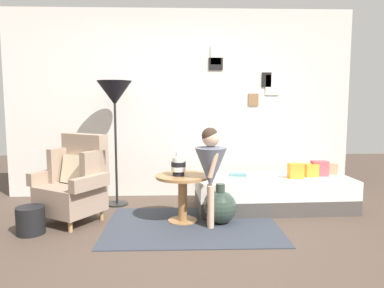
{
  "coord_description": "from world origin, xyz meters",
  "views": [
    {
      "loc": [
        0.01,
        -3.23,
        1.33
      ],
      "look_at": [
        0.15,
        0.95,
        0.85
      ],
      "focal_mm": 34.2,
      "sensor_mm": 36.0,
      "label": 1
    }
  ],
  "objects_px": {
    "daybed": "(273,193)",
    "floor_lamp": "(115,97)",
    "person_child": "(211,165)",
    "vase_striped": "(178,166)",
    "magazine_basket": "(31,220)",
    "book_on_daybed": "(238,175)",
    "armchair": "(75,182)",
    "demijohn_near": "(220,207)",
    "side_table": "(183,188)"
  },
  "relations": [
    {
      "from": "daybed",
      "to": "floor_lamp",
      "type": "bearing_deg",
      "value": 173.32
    },
    {
      "from": "floor_lamp",
      "to": "person_child",
      "type": "distance_m",
      "value": 1.62
    },
    {
      "from": "floor_lamp",
      "to": "person_child",
      "type": "relative_size",
      "value": 1.5
    },
    {
      "from": "vase_striped",
      "to": "floor_lamp",
      "type": "xyz_separation_m",
      "value": [
        -0.8,
        0.74,
        0.76
      ]
    },
    {
      "from": "magazine_basket",
      "to": "floor_lamp",
      "type": "bearing_deg",
      "value": 56.3
    },
    {
      "from": "vase_striped",
      "to": "magazine_basket",
      "type": "distance_m",
      "value": 1.61
    },
    {
      "from": "floor_lamp",
      "to": "book_on_daybed",
      "type": "height_order",
      "value": "floor_lamp"
    },
    {
      "from": "armchair",
      "to": "floor_lamp",
      "type": "distance_m",
      "value": 1.2
    },
    {
      "from": "demijohn_near",
      "to": "magazine_basket",
      "type": "height_order",
      "value": "demijohn_near"
    },
    {
      "from": "person_child",
      "to": "side_table",
      "type": "bearing_deg",
      "value": 147.8
    },
    {
      "from": "vase_striped",
      "to": "floor_lamp",
      "type": "relative_size",
      "value": 0.17
    },
    {
      "from": "armchair",
      "to": "book_on_daybed",
      "type": "xyz_separation_m",
      "value": [
        1.91,
        0.49,
        -0.02
      ]
    },
    {
      "from": "armchair",
      "to": "side_table",
      "type": "height_order",
      "value": "armchair"
    },
    {
      "from": "armchair",
      "to": "vase_striped",
      "type": "xyz_separation_m",
      "value": [
        1.16,
        -0.11,
        0.2
      ]
    },
    {
      "from": "armchair",
      "to": "vase_striped",
      "type": "relative_size",
      "value": 3.68
    },
    {
      "from": "floor_lamp",
      "to": "demijohn_near",
      "type": "bearing_deg",
      "value": -31.93
    },
    {
      "from": "person_child",
      "to": "vase_striped",
      "type": "bearing_deg",
      "value": 154.98
    },
    {
      "from": "daybed",
      "to": "magazine_basket",
      "type": "bearing_deg",
      "value": -163.24
    },
    {
      "from": "daybed",
      "to": "demijohn_near",
      "type": "height_order",
      "value": "demijohn_near"
    },
    {
      "from": "daybed",
      "to": "demijohn_near",
      "type": "distance_m",
      "value": 0.91
    },
    {
      "from": "vase_striped",
      "to": "floor_lamp",
      "type": "distance_m",
      "value": 1.33
    },
    {
      "from": "vase_striped",
      "to": "magazine_basket",
      "type": "relative_size",
      "value": 0.94
    },
    {
      "from": "armchair",
      "to": "vase_striped",
      "type": "height_order",
      "value": "armchair"
    },
    {
      "from": "armchair",
      "to": "person_child",
      "type": "height_order",
      "value": "person_child"
    },
    {
      "from": "book_on_daybed",
      "to": "magazine_basket",
      "type": "height_order",
      "value": "book_on_daybed"
    },
    {
      "from": "daybed",
      "to": "vase_striped",
      "type": "height_order",
      "value": "vase_striped"
    },
    {
      "from": "daybed",
      "to": "vase_striped",
      "type": "xyz_separation_m",
      "value": [
        -1.18,
        -0.51,
        0.44
      ]
    },
    {
      "from": "book_on_daybed",
      "to": "vase_striped",
      "type": "bearing_deg",
      "value": -141.29
    },
    {
      "from": "armchair",
      "to": "daybed",
      "type": "height_order",
      "value": "armchair"
    },
    {
      "from": "vase_striped",
      "to": "magazine_basket",
      "type": "bearing_deg",
      "value": -168.69
    },
    {
      "from": "book_on_daybed",
      "to": "side_table",
      "type": "bearing_deg",
      "value": -140.81
    },
    {
      "from": "person_child",
      "to": "demijohn_near",
      "type": "bearing_deg",
      "value": 43.98
    },
    {
      "from": "armchair",
      "to": "magazine_basket",
      "type": "bearing_deg",
      "value": -129.34
    },
    {
      "from": "vase_striped",
      "to": "person_child",
      "type": "xyz_separation_m",
      "value": [
        0.34,
        -0.16,
        0.04
      ]
    },
    {
      "from": "armchair",
      "to": "book_on_daybed",
      "type": "bearing_deg",
      "value": 14.37
    },
    {
      "from": "armchair",
      "to": "side_table",
      "type": "bearing_deg",
      "value": -4.11
    },
    {
      "from": "demijohn_near",
      "to": "person_child",
      "type": "bearing_deg",
      "value": -136.02
    },
    {
      "from": "armchair",
      "to": "side_table",
      "type": "distance_m",
      "value": 1.21
    },
    {
      "from": "armchair",
      "to": "floor_lamp",
      "type": "relative_size",
      "value": 0.61
    },
    {
      "from": "person_child",
      "to": "armchair",
      "type": "bearing_deg",
      "value": 169.73
    },
    {
      "from": "magazine_basket",
      "to": "armchair",
      "type": "bearing_deg",
      "value": 50.66
    },
    {
      "from": "book_on_daybed",
      "to": "person_child",
      "type": "bearing_deg",
      "value": -118.47
    },
    {
      "from": "vase_striped",
      "to": "demijohn_near",
      "type": "height_order",
      "value": "vase_striped"
    },
    {
      "from": "armchair",
      "to": "demijohn_near",
      "type": "height_order",
      "value": "armchair"
    },
    {
      "from": "vase_striped",
      "to": "person_child",
      "type": "bearing_deg",
      "value": -25.02
    },
    {
      "from": "vase_striped",
      "to": "floor_lamp",
      "type": "height_order",
      "value": "floor_lamp"
    },
    {
      "from": "book_on_daybed",
      "to": "demijohn_near",
      "type": "relative_size",
      "value": 0.49
    },
    {
      "from": "magazine_basket",
      "to": "side_table",
      "type": "bearing_deg",
      "value": 11.93
    },
    {
      "from": "side_table",
      "to": "person_child",
      "type": "relative_size",
      "value": 0.56
    },
    {
      "from": "daybed",
      "to": "floor_lamp",
      "type": "height_order",
      "value": "floor_lamp"
    }
  ]
}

